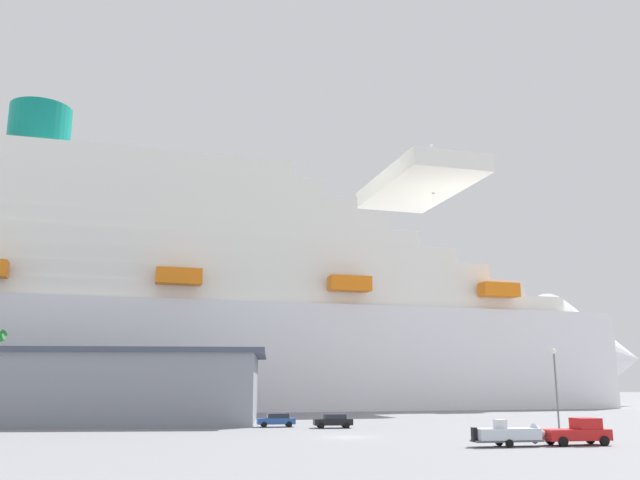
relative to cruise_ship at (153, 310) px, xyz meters
name	(u,v)px	position (x,y,z in m)	size (l,w,h in m)	color
ground_plane	(304,421)	(24.60, -41.41, -19.37)	(600.00, 600.00, 0.00)	gray
cruise_ship	(153,310)	(0.00, 0.00, 0.00)	(221.63, 56.51, 64.45)	white
terminal_building	(15,386)	(-14.20, -40.05, -14.68)	(68.82, 32.39, 9.33)	gray
pickup_truck	(578,432)	(41.93, -83.15, -18.33)	(5.67, 2.45, 2.20)	red
small_boat_on_trailer	(514,434)	(36.08, -83.37, -18.40)	(7.43, 2.07, 2.15)	#595960
street_lamp	(556,377)	(49.77, -65.50, -13.65)	(0.56, 0.56, 8.92)	slate
parked_car_blue_suv	(277,420)	(19.45, -54.76, -18.54)	(4.50, 2.05, 1.58)	#264C99
parked_car_black_coupe	(333,421)	(25.78, -57.81, -18.54)	(4.51, 2.24, 1.58)	black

